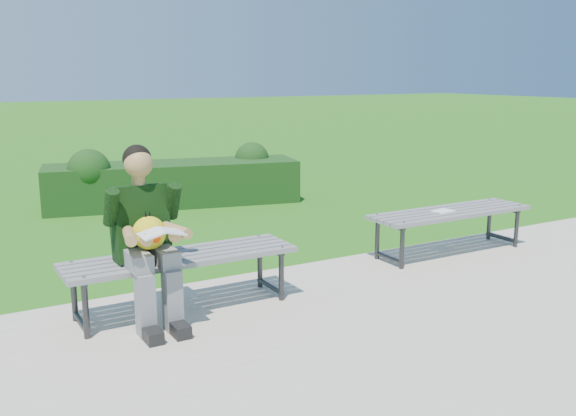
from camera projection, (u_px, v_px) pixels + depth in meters
ground at (262, 273)px, 6.03m from camera, size 80.00×80.00×0.00m
walkway at (376, 337)px, 4.54m from camera, size 30.00×3.50×0.02m
hedge at (172, 181)px, 9.10m from camera, size 3.62×1.61×0.86m
bench_left at (181, 261)px, 4.95m from camera, size 1.80×0.50×0.46m
bench_right at (450, 215)px, 6.55m from camera, size 1.80×0.50×0.46m
seated_boy at (146, 231)px, 4.67m from camera, size 0.56×0.76×1.31m
paper_sheet at (443, 211)px, 6.49m from camera, size 0.24×0.20×0.01m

